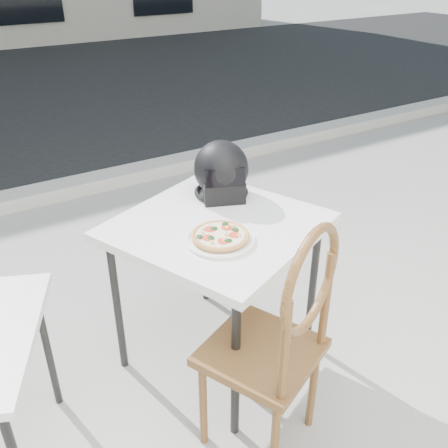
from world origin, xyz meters
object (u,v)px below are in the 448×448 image
cafe_table_main (217,236)px  plate (220,239)px  helmet (222,172)px  pizza (220,235)px  cafe_chair_main (280,333)px

cafe_table_main → plate: size_ratio=3.03×
plate → helmet: (0.25, 0.40, 0.12)m
pizza → plate: bearing=-85.7°
pizza → cafe_chair_main: size_ratio=0.29×
plate → helmet: 0.49m
cafe_table_main → helmet: bearing=54.7°
pizza → cafe_table_main: bearing=64.0°
helmet → pizza: bearing=-100.0°
plate → pizza: 0.02m
pizza → cafe_chair_main: bearing=-89.8°
plate → cafe_table_main: bearing=64.1°
cafe_table_main → cafe_chair_main: size_ratio=0.99×
plate → pizza: pizza is taller
plate → pizza: size_ratio=1.12×
plate → helmet: helmet is taller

